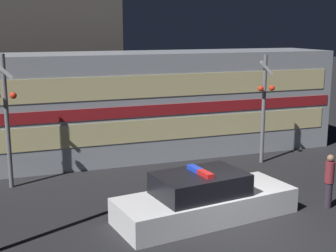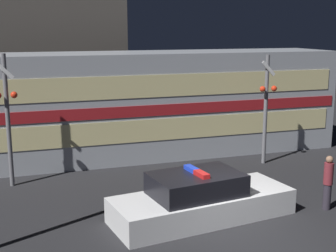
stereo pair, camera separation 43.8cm
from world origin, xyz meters
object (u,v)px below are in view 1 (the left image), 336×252
train (142,104)px  pedestrian (329,181)px  police_car (204,200)px  crossing_signal_near (264,105)px

train → pedestrian: (3.31, -7.44, -1.26)m
police_car → crossing_signal_near: (4.29, 4.14, 1.73)m
police_car → pedestrian: pedestrian is taller
train → crossing_signal_near: (3.94, -2.77, 0.18)m
pedestrian → police_car: bearing=171.8°
police_car → pedestrian: size_ratio=3.29×
pedestrian → crossing_signal_near: size_ratio=0.38×
crossing_signal_near → pedestrian: bearing=-97.7°
pedestrian → crossing_signal_near: crossing_signal_near is taller
train → pedestrian: train is taller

